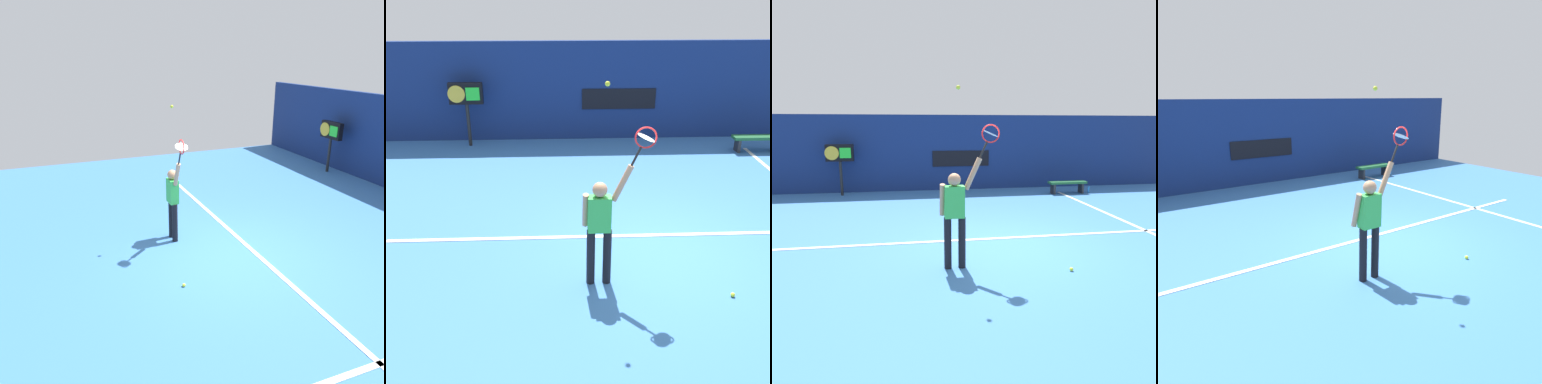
# 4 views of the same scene
# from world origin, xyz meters

# --- Properties ---
(ground_plane) EXTENTS (18.00, 18.00, 0.00)m
(ground_plane) POSITION_xyz_m (0.00, 0.00, 0.00)
(ground_plane) COLOR #3870B2
(back_wall) EXTENTS (18.00, 0.20, 2.88)m
(back_wall) POSITION_xyz_m (0.00, 6.79, 1.44)
(back_wall) COLOR navy
(back_wall) RESTS_ON ground_plane
(sponsor_banner_center) EXTENTS (2.20, 0.03, 0.60)m
(sponsor_banner_center) POSITION_xyz_m (0.00, 6.67, 1.22)
(sponsor_banner_center) COLOR black
(court_baseline) EXTENTS (10.00, 0.10, 0.01)m
(court_baseline) POSITION_xyz_m (0.00, 0.53, 0.01)
(court_baseline) COLOR white
(court_baseline) RESTS_ON ground_plane
(tennis_player) EXTENTS (0.72, 0.31, 1.96)m
(tennis_player) POSITION_xyz_m (-1.24, -0.90, 1.01)
(tennis_player) COLOR black
(tennis_player) RESTS_ON ground_plane
(tennis_racket) EXTENTS (0.42, 0.27, 0.62)m
(tennis_racket) POSITION_xyz_m (-0.65, -0.91, 2.31)
(tennis_racket) COLOR black
(tennis_ball) EXTENTS (0.07, 0.07, 0.07)m
(tennis_ball) POSITION_xyz_m (-1.18, -0.91, 3.08)
(tennis_ball) COLOR #CCE033
(scoreboard_clock) EXTENTS (0.96, 0.20, 1.83)m
(scoreboard_clock) POSITION_xyz_m (-4.41, 6.16, 1.44)
(scoreboard_clock) COLOR black
(scoreboard_clock) RESTS_ON ground_plane
(court_bench) EXTENTS (1.40, 0.36, 0.45)m
(court_bench) POSITION_xyz_m (3.77, 5.25, 0.34)
(court_bench) COLOR #1E592D
(court_bench) RESTS_ON ground_plane
(spare_ball) EXTENTS (0.07, 0.07, 0.07)m
(spare_ball) POSITION_xyz_m (0.72, -1.37, 0.03)
(spare_ball) COLOR #CCE033
(spare_ball) RESTS_ON ground_plane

